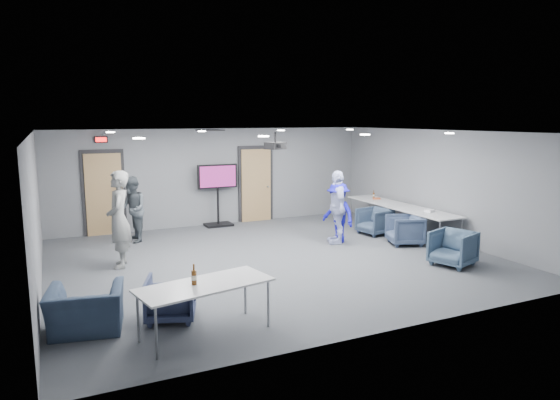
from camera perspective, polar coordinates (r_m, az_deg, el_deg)
name	(u,v)px	position (r m, az deg, el deg)	size (l,w,h in m)	color
floor	(274,259)	(10.73, -0.67, -6.79)	(9.00, 9.00, 0.00)	#3E4147
ceiling	(274,132)	(10.31, -0.70, 7.78)	(9.00, 9.00, 0.00)	white
wall_back	(216,177)	(14.14, -7.37, 2.64)	(9.00, 0.02, 2.70)	slate
wall_front	(394,238)	(7.05, 12.85, -4.26)	(9.00, 0.02, 2.70)	slate
wall_left	(35,214)	(9.54, -26.16, -1.47)	(0.02, 8.00, 2.70)	slate
wall_right	(440,185)	(12.93, 17.82, 1.64)	(0.02, 8.00, 2.70)	slate
door_left	(104,194)	(13.54, -19.47, 0.68)	(1.06, 0.17, 2.24)	black
door_right	(256,185)	(14.54, -2.78, 1.76)	(1.06, 0.17, 2.24)	black
exit_sign	(101,140)	(13.40, -19.78, 6.52)	(0.32, 0.08, 0.16)	black
hvac_diffuser	(210,130)	(12.76, -8.01, 7.92)	(0.60, 0.60, 0.03)	black
downlights	(274,133)	(10.31, -0.70, 7.70)	(6.18, 3.78, 0.02)	white
person_a	(119,219)	(10.49, -17.94, -2.12)	(0.71, 0.47, 1.96)	gray
person_b	(132,209)	(12.56, -16.54, -1.04)	(0.78, 0.61, 1.61)	#4D565D
person_c	(337,207)	(12.02, 6.56, -0.79)	(1.03, 0.43, 1.76)	#C2CCFA
person_d	(338,213)	(12.06, 6.66, -1.47)	(0.95, 0.54, 1.47)	#1B1AAD
chair_right_a	(374,221)	(13.15, 10.74, -2.41)	(0.73, 0.75, 0.68)	#35455C
chair_right_b	(405,230)	(12.25, 14.07, -3.35)	(0.75, 0.77, 0.70)	#384661
chair_right_c	(453,248)	(10.80, 19.14, -5.22)	(0.77, 0.79, 0.72)	#3A4F65
chair_front_a	(171,298)	(7.75, -12.38, -10.88)	(0.70, 0.73, 0.66)	#353D5D
chair_front_b	(86,310)	(7.66, -21.29, -11.61)	(1.00, 0.87, 0.65)	#314056
table_right_a	(378,202)	(14.12, 11.11, -0.19)	(0.78, 1.87, 0.73)	silver
table_right_b	(424,213)	(12.66, 16.16, -1.46)	(0.82, 1.97, 0.73)	silver
table_front_left	(205,287)	(7.04, -8.58, -9.79)	(1.97, 1.13, 0.73)	silver
bottle_front	(194,277)	(6.98, -9.80, -8.67)	(0.08, 0.08, 0.29)	#603510
bottle_right	(374,195)	(14.45, 10.66, 0.54)	(0.06, 0.06, 0.22)	#603510
snack_box	(377,199)	(14.26, 10.98, 0.17)	(0.19, 0.13, 0.04)	#BA542E
wrapper	(429,211)	(12.66, 16.71, -1.17)	(0.24, 0.17, 0.06)	white
tv_stand	(218,191)	(13.94, -7.13, 1.01)	(1.13, 0.54, 1.73)	black
projector	(275,146)	(10.68, -0.53, 6.24)	(0.46, 0.43, 0.37)	black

